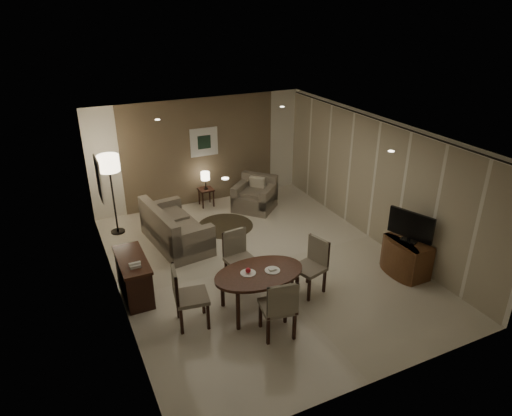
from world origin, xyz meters
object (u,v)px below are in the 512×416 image
chair_near (277,306)px  armchair (255,194)px  tv_cabinet (407,257)px  console_desk (134,277)px  chair_left (192,296)px  sofa (176,225)px  side_table (206,197)px  dining_table (259,291)px  floor_lamp (113,195)px  chair_right (309,267)px  chair_far (241,260)px

chair_near → armchair: 4.75m
tv_cabinet → chair_near: chair_near is taller
console_desk → chair_left: (0.69, -1.20, 0.16)m
chair_near → sofa: bearing=-70.8°
armchair → side_table: 1.27m
dining_table → floor_lamp: size_ratio=0.84×
side_table → console_desk: bearing=-128.1°
console_desk → tv_cabinet: console_desk is taller
dining_table → chair_left: size_ratio=1.46×
tv_cabinet → armchair: armchair is taller
chair_left → floor_lamp: 3.89m
console_desk → chair_right: size_ratio=1.18×
chair_near → floor_lamp: bearing=-60.5°
dining_table → armchair: 4.11m
tv_cabinet → chair_right: bearing=172.6°
tv_cabinet → chair_right: size_ratio=0.89×
chair_far → console_desk: bearing=158.0°
sofa → floor_lamp: floor_lamp is taller
tv_cabinet → chair_far: (-3.04, 1.00, 0.17)m
dining_table → armchair: bearing=65.9°
armchair → floor_lamp: size_ratio=0.51×
chair_left → armchair: size_ratio=1.14×
console_desk → floor_lamp: bearing=86.9°
sofa → armchair: bearing=-75.7°
chair_right → armchair: (0.65, 3.67, -0.09)m
console_desk → chair_right: (2.86, -1.24, 0.13)m
chair_right → floor_lamp: floor_lamp is taller
console_desk → armchair: 4.27m
console_desk → floor_lamp: floor_lamp is taller
chair_near → armchair: chair_near is taller
chair_left → chair_far: bearing=-49.9°
chair_near → chair_right: bearing=-134.1°
sofa → chair_near: bearing=-177.7°
chair_near → chair_left: size_ratio=0.99×
chair_near → chair_far: 1.50m
chair_far → tv_cabinet: bearing=-24.9°
chair_far → chair_near: bearing=-98.2°
sofa → armchair: 2.47m
armchair → tv_cabinet: bearing=-23.4°
dining_table → side_table: size_ratio=3.36×
sofa → chair_left: bearing=161.8°
sofa → console_desk: bearing=134.3°
chair_near → armchair: (1.69, 4.44, -0.11)m
chair_near → chair_left: bearing=-25.7°
sofa → armchair: (2.29, 0.91, -0.03)m
chair_right → floor_lamp: 4.74m
chair_far → armchair: chair_far is taller
dining_table → chair_far: chair_far is taller
armchair → chair_far: bearing=-72.1°
chair_left → sofa: size_ratio=0.56×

